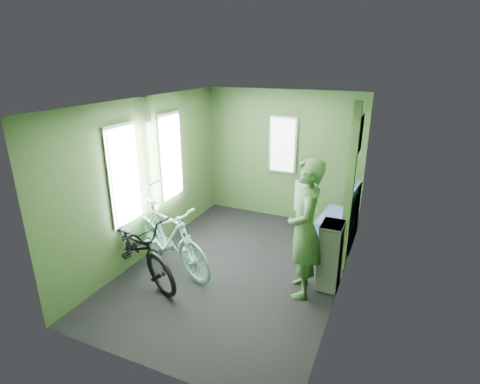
# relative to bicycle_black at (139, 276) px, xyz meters

# --- Properties ---
(room) EXTENTS (4.00, 4.02, 2.31)m
(room) POSITION_rel_bicycle_black_xyz_m (1.08, 0.78, 1.44)
(room) COLOR black
(room) RESTS_ON ground
(bicycle_black) EXTENTS (1.93, 1.42, 1.02)m
(bicycle_black) POSITION_rel_bicycle_black_xyz_m (0.00, 0.00, 0.00)
(bicycle_black) COLOR black
(bicycle_black) RESTS_ON ground
(bicycle_mint) EXTENTS (1.78, 1.15, 1.06)m
(bicycle_mint) POSITION_rel_bicycle_black_xyz_m (0.29, 0.32, 0.00)
(bicycle_mint) COLOR #7BC5B3
(bicycle_mint) RESTS_ON ground
(passenger) EXTENTS (0.57, 0.76, 1.74)m
(passenger) POSITION_rel_bicycle_black_xyz_m (2.10, 0.54, 0.87)
(passenger) COLOR #365A31
(passenger) RESTS_ON ground
(waste_box) EXTENTS (0.26, 0.36, 0.88)m
(waste_box) POSITION_rel_bicycle_black_xyz_m (2.38, 0.81, 0.44)
(waste_box) COLOR slate
(waste_box) RESTS_ON ground
(bench_seat) EXTENTS (0.56, 0.92, 0.93)m
(bench_seat) POSITION_rel_bicycle_black_xyz_m (2.27, 2.12, 0.28)
(bench_seat) COLOR navy
(bench_seat) RESTS_ON ground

